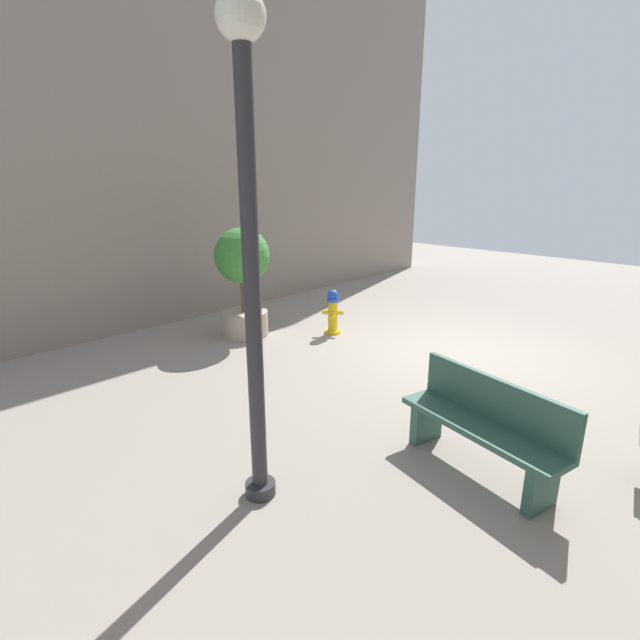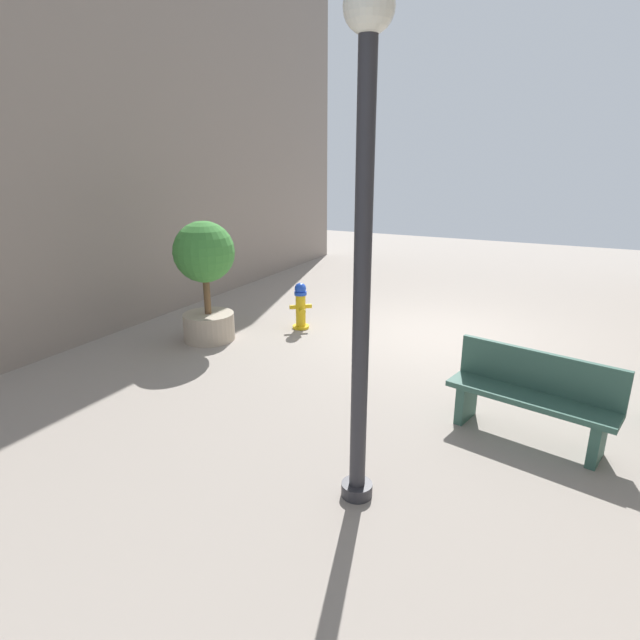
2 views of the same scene
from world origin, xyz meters
name	(u,v)px [view 2 (image 2 of 2)]	position (x,y,z in m)	size (l,w,h in m)	color
ground_plane	(435,336)	(0.00, 0.00, 0.00)	(23.40, 23.40, 0.00)	gray
building_facade_right	(44,74)	(5.42, 2.70, 4.10)	(0.70, 18.00, 8.20)	gray
fire_hydrant	(301,306)	(2.27, 0.65, 0.42)	(0.36, 0.36, 0.83)	gold
bench_far	(532,394)	(-1.73, 2.85, 0.50)	(1.78, 0.82, 0.95)	#33594C
planter_tree	(205,271)	(3.36, 1.86, 1.17)	(0.99, 0.99, 1.98)	tan
street_lamp	(364,213)	(-0.45, 4.64, 2.51)	(0.36, 0.36, 4.06)	#2D2D33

